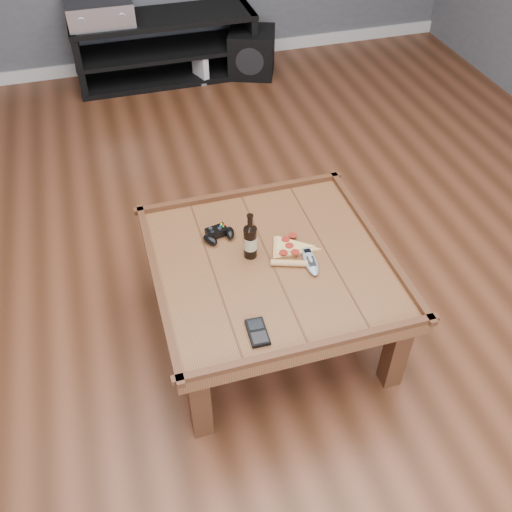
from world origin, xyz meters
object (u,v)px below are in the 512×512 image
object	(u,v)px
game_controller	(219,234)
beer_bottle	(250,240)
smartphone	(258,332)
game_console	(200,68)
av_receiver	(99,10)
subwoofer	(252,52)
remote_control	(310,261)
coffee_table	(271,271)
pizza_slice	(289,250)
media_console	(165,48)

from	to	relation	value
game_controller	beer_bottle	bearing A→B (deg)	-67.97
smartphone	game_console	distance (m)	3.03
av_receiver	beer_bottle	bearing A→B (deg)	-82.02
av_receiver	subwoofer	bearing A→B (deg)	-5.58
av_receiver	game_console	xyz separation A→B (m)	(0.69, -0.13, -0.47)
remote_control	subwoofer	bearing A→B (deg)	84.92
beer_bottle	av_receiver	world-z (taller)	beer_bottle
game_controller	subwoofer	distance (m)	2.59
remote_control	game_console	xyz separation A→B (m)	(0.09, 2.67, -0.35)
coffee_table	game_controller	size ratio (longest dim) A/B	6.44
smartphone	remote_control	bearing A→B (deg)	45.65
beer_bottle	remote_control	xyz separation A→B (m)	(0.23, -0.12, -0.08)
beer_bottle	game_controller	size ratio (longest dim) A/B	1.39
beer_bottle	game_console	bearing A→B (deg)	82.94
pizza_slice	coffee_table	bearing A→B (deg)	-138.92
media_console	subwoofer	bearing A→B (deg)	-9.75
media_console	game_controller	xyz separation A→B (m)	(-0.18, -2.54, 0.22)
av_receiver	pizza_slice	bearing A→B (deg)	-78.63
smartphone	remote_control	xyz separation A→B (m)	(0.32, 0.30, 0.00)
game_controller	smartphone	distance (m)	0.57
pizza_slice	game_console	bearing A→B (deg)	106.02
beer_bottle	pizza_slice	xyz separation A→B (m)	(0.17, -0.02, -0.08)
game_controller	media_console	bearing A→B (deg)	73.47
media_console	beer_bottle	world-z (taller)	beer_bottle
beer_bottle	game_controller	world-z (taller)	beer_bottle
coffee_table	subwoofer	size ratio (longest dim) A/B	2.27
coffee_table	media_console	world-z (taller)	media_console
smartphone	media_console	bearing A→B (deg)	89.33
coffee_table	subwoofer	bearing A→B (deg)	75.68
pizza_slice	av_receiver	xyz separation A→B (m)	(-0.54, 2.71, 0.12)
game_controller	remote_control	xyz separation A→B (m)	(0.33, -0.27, -0.01)
beer_bottle	av_receiver	xyz separation A→B (m)	(-0.38, 2.68, 0.04)
pizza_slice	smartphone	distance (m)	0.47
subwoofer	beer_bottle	bearing A→B (deg)	-85.02
remote_control	coffee_table	bearing A→B (deg)	166.34
remote_control	av_receiver	xyz separation A→B (m)	(-0.61, 2.80, 0.12)
media_console	pizza_slice	size ratio (longest dim) A/B	4.42
beer_bottle	remote_control	bearing A→B (deg)	-26.82
coffee_table	beer_bottle	world-z (taller)	beer_bottle
pizza_slice	subwoofer	size ratio (longest dim) A/B	0.70
beer_bottle	av_receiver	bearing A→B (deg)	97.98
subwoofer	game_console	distance (m)	0.43
media_console	smartphone	size ratio (longest dim) A/B	10.48
coffee_table	game_console	bearing A→B (deg)	84.70
media_console	game_controller	bearing A→B (deg)	-93.98
remote_control	game_console	world-z (taller)	remote_control
media_console	smartphone	distance (m)	3.12
beer_bottle	smartphone	size ratio (longest dim) A/B	1.66
coffee_table	media_console	distance (m)	2.75
av_receiver	game_controller	bearing A→B (deg)	-83.85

